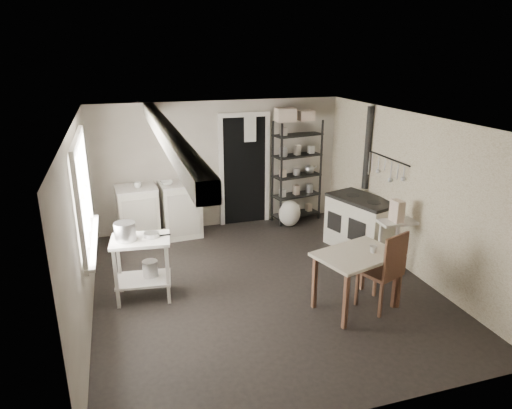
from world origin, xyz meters
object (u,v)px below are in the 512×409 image
object	(u,v)px
base_cabinets	(160,213)
flour_sack	(290,214)
shelf_rack	(297,172)
stove	(361,224)
work_table	(355,280)
stockpot	(125,233)
chair	(379,272)
prep_table	(143,270)

from	to	relation	value
base_cabinets	flour_sack	distance (m)	2.37
shelf_rack	stove	distance (m)	1.74
base_cabinets	work_table	bearing A→B (deg)	-59.44
flour_sack	stove	bearing A→B (deg)	-60.98
stockpot	base_cabinets	xyz separation A→B (m)	(0.60, 2.02, -0.48)
stockpot	work_table	bearing A→B (deg)	-21.03
base_cabinets	stove	distance (m)	3.41
shelf_rack	flour_sack	world-z (taller)	shelf_rack
stockpot	stove	distance (m)	3.76
chair	flour_sack	distance (m)	2.99
chair	stockpot	bearing A→B (deg)	138.73
prep_table	shelf_rack	world-z (taller)	shelf_rack
work_table	flour_sack	distance (m)	2.93
prep_table	chair	distance (m)	3.04
prep_table	base_cabinets	xyz separation A→B (m)	(0.43, 2.02, 0.06)
work_table	prep_table	bearing A→B (deg)	157.57
flour_sack	stockpot	bearing A→B (deg)	-147.61
stove	work_table	world-z (taller)	stove
prep_table	base_cabinets	distance (m)	2.06
base_cabinets	chair	distance (m)	3.94
base_cabinets	work_table	size ratio (longest dim) A/B	1.47
work_table	chair	bearing A→B (deg)	-12.43
stove	stockpot	bearing A→B (deg)	171.50
base_cabinets	stove	xyz separation A→B (m)	(3.09, -1.46, -0.02)
stove	chair	size ratio (longest dim) A/B	1.06
work_table	chair	distance (m)	0.32
shelf_rack	flour_sack	distance (m)	0.79
shelf_rack	stove	world-z (taller)	shelf_rack
stove	chair	world-z (taller)	chair
shelf_rack	chair	size ratio (longest dim) A/B	1.83
base_cabinets	chair	xyz separation A→B (m)	(2.40, -3.13, 0.02)
stove	work_table	xyz separation A→B (m)	(-0.98, -1.60, -0.06)
chair	base_cabinets	bearing A→B (deg)	106.47
shelf_rack	chair	distance (m)	3.29
stove	work_table	bearing A→B (deg)	-138.62
prep_table	work_table	bearing A→B (deg)	-22.43
stockpot	flour_sack	distance (m)	3.57
shelf_rack	work_table	world-z (taller)	shelf_rack
base_cabinets	flour_sack	bearing A→B (deg)	-7.49
base_cabinets	stove	size ratio (longest dim) A/B	1.31
base_cabinets	flour_sack	xyz separation A→B (m)	(2.36, -0.15, -0.22)
work_table	chair	xyz separation A→B (m)	(0.30, -0.07, 0.10)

